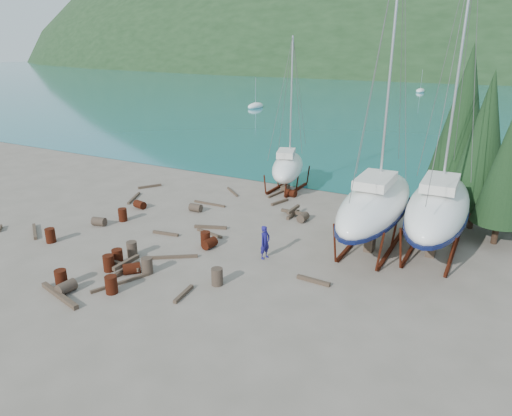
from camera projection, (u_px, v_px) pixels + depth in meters
The scene contains 50 objects.
ground at pixel (207, 258), 25.58m from camera, with size 600.00×600.00×0.00m, color #685E52.
bay_water at pixel (494, 66), 285.81m from camera, with size 700.00×700.00×0.00m, color #197C81.
far_hill at pixel (494, 66), 289.94m from camera, with size 800.00×360.00×110.00m, color black.
far_house_left at pixel (335, 67), 208.87m from camera, with size 6.60×5.60×5.60m.
far_house_center at pixel (426, 68), 190.67m from camera, with size 6.60×5.60×5.60m.
cypress_near_right at pixel (484, 140), 27.88m from camera, with size 3.60×3.60×10.00m.
cypress_mid_right at pixel (508, 164), 25.84m from camera, with size 3.06×3.06×8.50m.
cypress_back_left at pixel (463, 120), 29.93m from camera, with size 4.14×4.14×11.50m.
moored_boat_left at pixel (256, 106), 88.67m from camera, with size 2.00×5.00×6.05m.
moored_boat_mid at pixel (489, 107), 86.99m from camera, with size 2.00×5.00×6.05m.
moored_boat_far at pixel (420, 91), 119.97m from camera, with size 2.00×5.00×6.05m.
large_sailboat_near at pixel (376, 203), 26.07m from camera, with size 3.22×10.85×17.06m.
large_sailboat_far at pixel (438, 206), 25.40m from camera, with size 3.39×10.88×17.10m.
small_sailboat_shore at pixel (288, 166), 37.20m from camera, with size 4.61×7.87×12.01m.
worker at pixel (265, 242), 25.25m from camera, with size 0.70×0.46×1.91m, color navy.
drum_0 at pixel (50, 235), 27.50m from camera, with size 0.58×0.58×0.88m, color #50200D.
drum_1 at pixel (66, 287), 21.87m from camera, with size 0.58×0.58×0.88m, color #2D2823.
drum_2 at pixel (140, 205), 33.35m from camera, with size 0.58×0.58×0.88m, color #50200D.
drum_3 at pixel (61, 278), 22.39m from camera, with size 0.58×0.58×0.88m, color #50200D.
drum_4 at pixel (291, 193), 36.01m from camera, with size 0.58×0.58×0.88m, color #50200D.
drum_5 at pixel (147, 266), 23.69m from camera, with size 0.58×0.58×0.88m, color #2D2823.
drum_6 at pixel (210, 243), 26.77m from camera, with size 0.58×0.58×0.88m, color #50200D.
drum_7 at pixel (111, 285), 21.79m from camera, with size 0.58×0.58×0.88m, color #50200D.
drum_8 at pixel (123, 215), 30.91m from camera, with size 0.58×0.58×0.88m, color #50200D.
drum_9 at pixel (196, 208), 32.73m from camera, with size 0.58×0.58×0.88m, color #2D2823.
drum_10 at pixel (109, 263), 23.97m from camera, with size 0.58×0.58×0.88m, color #50200D.
drum_11 at pixel (303, 217), 30.88m from camera, with size 0.58×0.58×0.88m, color #2D2823.
drum_12 at pixel (132, 269), 23.71m from camera, with size 0.58×0.58×0.88m, color #50200D.
drum_13 at pixel (118, 257), 24.68m from camera, with size 0.58×0.58×0.88m, color #50200D.
drum_14 at pixel (205, 239), 27.02m from camera, with size 0.58×0.58×0.88m, color #50200D.
drum_15 at pixel (99, 221), 30.12m from camera, with size 0.58×0.58×0.88m, color #2D2823.
drum_16 at pixel (132, 249), 25.65m from camera, with size 0.58×0.58×0.88m, color #2D2823.
drum_17 at pixel (217, 277), 22.56m from camera, with size 0.58×0.58×0.88m, color #2D2823.
timber_0 at pixel (233, 192), 37.07m from camera, with size 0.14×2.41×0.14m, color brown.
timber_1 at pixel (313, 281), 22.89m from camera, with size 0.19×1.78×0.19m, color brown.
timber_2 at pixel (150, 186), 38.43m from camera, with size 0.19×1.99×0.19m, color brown.
timber_3 at pixel (120, 283), 22.71m from camera, with size 0.15×3.01×0.15m, color brown.
timber_4 at pixel (166, 233), 28.72m from camera, with size 0.17×1.79×0.17m, color brown.
timber_5 at pixel (174, 257), 25.51m from camera, with size 0.16×2.67×0.16m, color brown.
timber_6 at pixel (280, 202), 34.51m from camera, with size 0.19×1.77×0.19m, color brown.
timber_7 at pixel (184, 294), 21.67m from camera, with size 0.17×1.63×0.17m, color brown.
timber_8 at pixel (211, 227), 29.71m from camera, with size 0.19×2.14×0.19m, color brown.
timber_9 at pixel (278, 193), 36.70m from camera, with size 0.15×2.71×0.15m, color brown.
timber_11 at pixel (209, 233), 28.77m from camera, with size 0.15×2.15×0.15m, color brown.
timber_14 at pixel (35, 231), 29.02m from camera, with size 0.18×2.61×0.18m, color brown.
timber_15 at pixel (210, 204), 34.21m from camera, with size 0.15×2.71×0.15m, color brown.
timber_16 at pixel (59, 295), 21.48m from camera, with size 0.23×3.23×0.23m, color brown.
timber_17 at pixel (134, 198), 35.48m from camera, with size 0.16×2.70×0.16m, color brown.
timber_pile_fore at pixel (126, 266), 23.97m from camera, with size 1.80×1.80×0.60m.
timber_pile_aft at pixel (293, 212), 31.83m from camera, with size 1.80×1.80×0.60m.
Camera 1 is at (13.60, -18.99, 11.15)m, focal length 32.00 mm.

